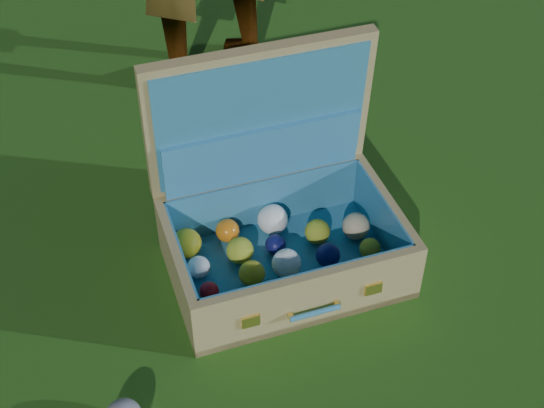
# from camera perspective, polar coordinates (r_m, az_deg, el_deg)

# --- Properties ---
(ground) EXTENTS (60.00, 60.00, 0.00)m
(ground) POSITION_cam_1_polar(r_m,az_deg,el_deg) (1.80, 0.35, -8.58)
(ground) COLOR #215114
(ground) RESTS_ON ground
(suitcase) EXTENTS (0.60, 0.47, 0.54)m
(suitcase) POSITION_cam_1_polar(r_m,az_deg,el_deg) (1.83, 0.25, -0.50)
(suitcase) COLOR tan
(suitcase) RESTS_ON ground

